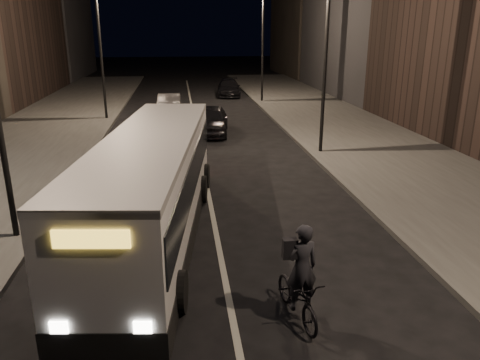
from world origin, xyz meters
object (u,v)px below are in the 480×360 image
object	(u,v)px
streetlight_right_mid	(321,36)
car_near	(211,120)
streetlight_right_far	(259,32)
car_far	(229,88)
city_bus	(153,182)
car_mid	(170,103)
streetlight_left_far	(104,33)
cyclist_on_bicycle	(299,288)

from	to	relation	value
streetlight_right_mid	car_near	world-z (taller)	streetlight_right_mid
streetlight_right_far	car_far	size ratio (longest dim) A/B	1.70
car_near	city_bus	bearing A→B (deg)	-94.30
city_bus	car_mid	bearing A→B (deg)	96.78
streetlight_right_mid	car_near	size ratio (longest dim) A/B	1.78
streetlight_left_far	city_bus	world-z (taller)	streetlight_left_far
cyclist_on_bicycle	car_far	size ratio (longest dim) A/B	0.46
streetlight_left_far	car_near	size ratio (longest dim) A/B	1.78
car_near	car_mid	bearing A→B (deg)	115.53
streetlight_right_far	car_far	xyz separation A→B (m)	(-1.92, 4.21, -4.67)
city_bus	streetlight_left_far	bearing A→B (deg)	108.43
streetlight_right_mid	car_mid	distance (m)	14.64
streetlight_right_far	cyclist_on_bicycle	size ratio (longest dim) A/B	3.73
city_bus	streetlight_right_far	bearing A→B (deg)	80.90
car_mid	cyclist_on_bicycle	bearing A→B (deg)	97.76
streetlight_right_far	car_far	bearing A→B (deg)	114.55
car_mid	streetlight_right_far	bearing A→B (deg)	-149.10
streetlight_right_mid	city_bus	size ratio (longest dim) A/B	0.73
streetlight_right_far	streetlight_left_far	xyz separation A→B (m)	(-10.66, -6.00, 0.00)
cyclist_on_bicycle	car_near	bearing A→B (deg)	81.58
cyclist_on_bicycle	car_near	size ratio (longest dim) A/B	0.48
streetlight_right_mid	streetlight_left_far	size ratio (longest dim) A/B	1.00
streetlight_right_mid	streetlight_right_far	world-z (taller)	same
streetlight_left_far	car_near	xyz separation A→B (m)	(6.13, -4.88, -4.59)
streetlight_left_far	car_mid	xyz separation A→B (m)	(3.75, 2.03, -4.66)
streetlight_left_far	streetlight_right_mid	bearing A→B (deg)	-43.16
cyclist_on_bicycle	car_near	xyz separation A→B (m)	(-0.52, 17.80, 0.05)
streetlight_right_far	car_near	distance (m)	12.65
car_far	streetlight_right_far	bearing A→B (deg)	-60.71
streetlight_right_mid	car_near	xyz separation A→B (m)	(-4.53, 5.12, -4.59)
car_near	car_mid	world-z (taller)	car_near
car_near	streetlight_right_far	bearing A→B (deg)	73.91
city_bus	cyclist_on_bicycle	bearing A→B (deg)	-48.85
city_bus	car_mid	distance (m)	20.20
streetlight_left_far	car_near	distance (m)	9.08
streetlight_right_far	city_bus	world-z (taller)	streetlight_right_far
streetlight_right_mid	car_far	bearing A→B (deg)	95.43
streetlight_right_mid	cyclist_on_bicycle	size ratio (longest dim) A/B	3.73
cyclist_on_bicycle	car_far	bearing A→B (deg)	76.27
city_bus	cyclist_on_bicycle	world-z (taller)	city_bus
cyclist_on_bicycle	car_mid	xyz separation A→B (m)	(-2.91, 24.72, -0.02)
streetlight_right_mid	city_bus	distance (m)	11.42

